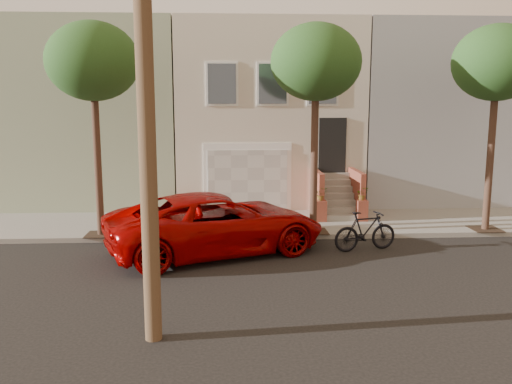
{
  "coord_description": "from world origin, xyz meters",
  "views": [
    {
      "loc": [
        -1.68,
        -12.37,
        4.23
      ],
      "look_at": [
        -0.83,
        3.0,
        1.57
      ],
      "focal_mm": 38.01,
      "sensor_mm": 36.0,
      "label": 1
    }
  ],
  "objects": [
    {
      "name": "sidewalk",
      "position": [
        0.0,
        5.35,
        0.07
      ],
      "size": [
        40.0,
        3.7,
        0.15
      ],
      "primitive_type": "cube",
      "color": "gray",
      "rests_on": "ground"
    },
    {
      "name": "motorcycle",
      "position": [
        2.21,
        2.23,
        0.57
      ],
      "size": [
        1.95,
        0.96,
        1.13
      ],
      "primitive_type": "imported",
      "rotation": [
        0.0,
        0.0,
        1.81
      ],
      "color": "black",
      "rests_on": "ground"
    },
    {
      "name": "tree_left",
      "position": [
        -5.5,
        3.9,
        5.26
      ],
      "size": [
        2.7,
        2.57,
        6.3
      ],
      "color": "#2D2116",
      "rests_on": "sidewalk"
    },
    {
      "name": "pickup_truck",
      "position": [
        -1.96,
        2.23,
        0.84
      ],
      "size": [
        6.63,
        4.8,
        1.68
      ],
      "primitive_type": "imported",
      "rotation": [
        0.0,
        0.0,
        1.95
      ],
      "color": "#930101",
      "rests_on": "ground"
    },
    {
      "name": "ground",
      "position": [
        0.0,
        0.0,
        0.0
      ],
      "size": [
        90.0,
        90.0,
        0.0
      ],
      "primitive_type": "plane",
      "color": "black",
      "rests_on": "ground"
    },
    {
      "name": "tree_right",
      "position": [
        6.5,
        3.9,
        5.26
      ],
      "size": [
        2.7,
        2.57,
        6.3
      ],
      "color": "#2D2116",
      "rests_on": "sidewalk"
    },
    {
      "name": "tree_mid",
      "position": [
        1.0,
        3.9,
        5.26
      ],
      "size": [
        2.7,
        2.57,
        6.3
      ],
      "color": "#2D2116",
      "rests_on": "sidewalk"
    },
    {
      "name": "house_row",
      "position": [
        0.0,
        11.19,
        3.64
      ],
      "size": [
        33.1,
        11.7,
        7.0
      ],
      "color": "beige",
      "rests_on": "sidewalk"
    }
  ]
}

